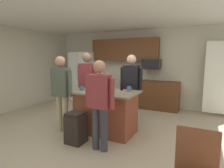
% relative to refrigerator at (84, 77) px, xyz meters
% --- Properties ---
extents(floor, '(7.04, 7.04, 0.00)m').
position_rel_refrigerator_xyz_m(floor, '(2.00, -2.38, -0.93)').
color(floor, '#B7A88E').
rests_on(floor, ground).
extents(ceiling, '(7.04, 7.04, 0.00)m').
position_rel_refrigerator_xyz_m(ceiling, '(2.00, -2.38, 1.67)').
color(ceiling, white).
extents(back_wall, '(6.40, 0.10, 2.60)m').
position_rel_refrigerator_xyz_m(back_wall, '(2.00, 0.42, 0.37)').
color(back_wall, beige).
rests_on(back_wall, ground).
extents(side_wall_left, '(0.10, 5.60, 2.60)m').
position_rel_refrigerator_xyz_m(side_wall_left, '(-1.20, -2.38, 0.37)').
color(side_wall_left, beige).
rests_on(side_wall_left, ground).
extents(french_door_window_panel, '(0.90, 0.06, 2.00)m').
position_rel_refrigerator_xyz_m(french_door_window_panel, '(4.60, 0.02, 0.17)').
color(french_door_window_panel, white).
rests_on(french_door_window_panel, ground).
extents(cabinet_run_upper, '(2.40, 0.38, 0.75)m').
position_rel_refrigerator_xyz_m(cabinet_run_upper, '(1.60, 0.22, 0.99)').
color(cabinet_run_upper, brown).
extents(cabinet_run_lower, '(1.80, 0.63, 0.90)m').
position_rel_refrigerator_xyz_m(cabinet_run_lower, '(2.60, 0.10, -0.48)').
color(cabinet_run_lower, brown).
rests_on(cabinet_run_lower, ground).
extents(refrigerator, '(0.89, 0.76, 1.86)m').
position_rel_refrigerator_xyz_m(refrigerator, '(0.00, 0.00, 0.00)').
color(refrigerator, white).
rests_on(refrigerator, ground).
extents(microwave_over_range, '(0.56, 0.40, 0.32)m').
position_rel_refrigerator_xyz_m(microwave_over_range, '(2.60, 0.12, 0.52)').
color(microwave_over_range, black).
extents(kitchen_island, '(1.38, 0.88, 0.93)m').
position_rel_refrigerator_xyz_m(kitchen_island, '(2.25, -2.34, -0.46)').
color(kitchen_island, brown).
rests_on(kitchen_island, ground).
extents(person_guest_right, '(0.57, 0.23, 1.77)m').
position_rel_refrigerator_xyz_m(person_guest_right, '(1.44, -1.85, 0.10)').
color(person_guest_right, '#232D4C').
rests_on(person_guest_right, ground).
extents(person_elder_center, '(0.57, 0.23, 1.72)m').
position_rel_refrigerator_xyz_m(person_elder_center, '(2.55, -1.58, 0.07)').
color(person_elder_center, '#4C5166').
rests_on(person_elder_center, ground).
extents(person_guest_left, '(0.57, 0.22, 1.69)m').
position_rel_refrigerator_xyz_m(person_guest_left, '(1.37, -2.76, 0.04)').
color(person_guest_left, tan).
rests_on(person_guest_left, ground).
extents(person_host_foreground, '(0.57, 0.22, 1.61)m').
position_rel_refrigerator_xyz_m(person_host_foreground, '(2.54, -3.09, -0.01)').
color(person_host_foreground, '#383842').
rests_on(person_host_foreground, ground).
extents(tumbler_amber, '(0.07, 0.07, 0.15)m').
position_rel_refrigerator_xyz_m(tumbler_amber, '(1.87, -2.29, 0.07)').
color(tumbler_amber, black).
rests_on(tumbler_amber, kitchen_island).
extents(glass_pilsner, '(0.07, 0.07, 0.16)m').
position_rel_refrigerator_xyz_m(glass_pilsner, '(1.93, -2.18, 0.08)').
color(glass_pilsner, black).
rests_on(glass_pilsner, kitchen_island).
extents(mug_blue_stoneware, '(0.12, 0.08, 0.10)m').
position_rel_refrigerator_xyz_m(mug_blue_stoneware, '(1.72, -2.48, 0.04)').
color(mug_blue_stoneware, '#4C6B99').
rests_on(mug_blue_stoneware, kitchen_island).
extents(glass_stout_tall, '(0.07, 0.07, 0.17)m').
position_rel_refrigerator_xyz_m(glass_stout_tall, '(2.10, -2.35, 0.08)').
color(glass_stout_tall, black).
rests_on(glass_stout_tall, kitchen_island).
extents(glass_dark_ale, '(0.06, 0.06, 0.15)m').
position_rel_refrigerator_xyz_m(glass_dark_ale, '(2.51, -2.06, 0.07)').
color(glass_dark_ale, black).
rests_on(glass_dark_ale, kitchen_island).
extents(glass_short_whisky, '(0.07, 0.07, 0.12)m').
position_rel_refrigerator_xyz_m(glass_short_whisky, '(2.25, -2.13, 0.06)').
color(glass_short_whisky, black).
rests_on(glass_short_whisky, kitchen_island).
extents(mug_ceramic_white, '(0.13, 0.08, 0.11)m').
position_rel_refrigerator_xyz_m(mug_ceramic_white, '(2.71, -2.14, 0.05)').
color(mug_ceramic_white, '#4C6B99').
rests_on(mug_ceramic_white, kitchen_island).
extents(trash_bin, '(0.34, 0.34, 0.61)m').
position_rel_refrigerator_xyz_m(trash_bin, '(1.98, -3.06, -0.63)').
color(trash_bin, black).
rests_on(trash_bin, ground).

